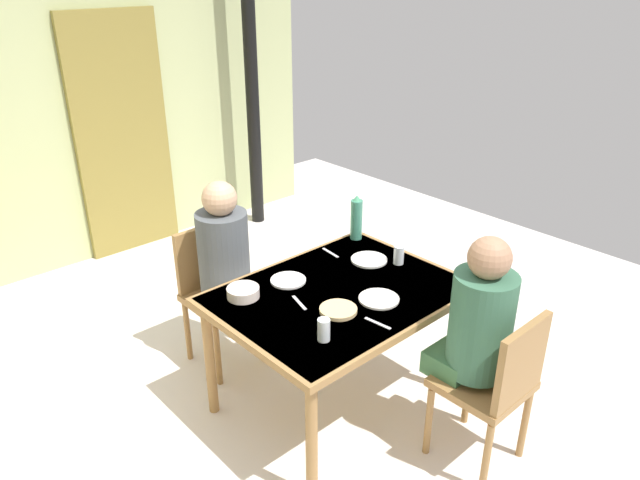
{
  "coord_description": "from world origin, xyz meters",
  "views": [
    {
      "loc": [
        -1.62,
        -2.17,
        2.32
      ],
      "look_at": [
        0.31,
        -0.06,
        0.98
      ],
      "focal_mm": 33.5,
      "sensor_mm": 36.0,
      "label": 1
    }
  ],
  "objects": [
    {
      "name": "stove_pipe_column",
      "position": [
        1.6,
        2.25,
        1.33
      ],
      "size": [
        0.12,
        0.12,
        2.67
      ],
      "primitive_type": "cylinder",
      "color": "black",
      "rests_on": "ground_plane"
    },
    {
      "name": "person_far_diner",
      "position": [
        0.07,
        0.5,
        0.78
      ],
      "size": [
        0.3,
        0.37,
        0.77
      ],
      "rotation": [
        0.0,
        0.0,
        3.14
      ],
      "color": "#4A505D",
      "rests_on": "ground_plane"
    },
    {
      "name": "bread_plate_sliced",
      "position": [
        0.17,
        -0.35,
        0.74
      ],
      "size": [
        0.19,
        0.19,
        0.02
      ],
      "primitive_type": "cylinder",
      "color": "#DBB77A",
      "rests_on": "dining_table"
    },
    {
      "name": "chair_near_diner",
      "position": [
        0.54,
        -1.05,
        0.5
      ],
      "size": [
        0.4,
        0.4,
        0.87
      ],
      "color": "olive",
      "rests_on": "ground_plane"
    },
    {
      "name": "chair_far_diner",
      "position": [
        0.07,
        0.63,
        0.5
      ],
      "size": [
        0.4,
        0.4,
        0.87
      ],
      "rotation": [
        0.0,
        0.0,
        3.14
      ],
      "color": "olive",
      "rests_on": "ground_plane"
    },
    {
      "name": "dinner_plate_near_left",
      "position": [
        0.4,
        -0.41,
        0.74
      ],
      "size": [
        0.21,
        0.21,
        0.01
      ],
      "primitive_type": "cylinder",
      "color": "white",
      "rests_on": "dining_table"
    },
    {
      "name": "water_bottle_green_near",
      "position": [
        0.86,
        0.2,
        0.87
      ],
      "size": [
        0.07,
        0.07,
        0.29
      ],
      "color": "#3D866C",
      "rests_on": "dining_table"
    },
    {
      "name": "cutlery_fork_near",
      "position": [
        0.23,
        -0.56,
        0.74
      ],
      "size": [
        0.03,
        0.15,
        0.0
      ],
      "primitive_type": "cube",
      "rotation": [
        0.0,
        0.0,
        1.69
      ],
      "color": "silver",
      "rests_on": "dining_table"
    },
    {
      "name": "cutlery_knife_near",
      "position": [
        0.08,
        -0.15,
        0.74
      ],
      "size": [
        0.06,
        0.15,
        0.0
      ],
      "primitive_type": "cube",
      "rotation": [
        0.0,
        0.0,
        4.44
      ],
      "color": "silver",
      "rests_on": "dining_table"
    },
    {
      "name": "person_near_diner",
      "position": [
        0.54,
        -0.91,
        0.78
      ],
      "size": [
        0.3,
        0.37,
        0.77
      ],
      "color": "#3A6B44",
      "rests_on": "ground_plane"
    },
    {
      "name": "drinking_glass_by_near_diner",
      "position": [
        -0.05,
        -0.48,
        0.79
      ],
      "size": [
        0.06,
        0.06,
        0.11
      ],
      "primitive_type": "cylinder",
      "color": "silver",
      "rests_on": "dining_table"
    },
    {
      "name": "door_wooden",
      "position": [
        0.45,
        2.52,
        1.0
      ],
      "size": [
        0.8,
        0.05,
        2.0
      ],
      "primitive_type": "cube",
      "color": "olive",
      "rests_on": "ground_plane"
    },
    {
      "name": "ground_plane",
      "position": [
        0.0,
        0.0,
        0.0
      ],
      "size": [
        6.76,
        6.76,
        0.0
      ],
      "primitive_type": "plane",
      "color": "silver"
    },
    {
      "name": "drinking_glass_by_far_diner",
      "position": [
        0.79,
        -0.21,
        0.79
      ],
      "size": [
        0.06,
        0.06,
        0.11
      ],
      "primitive_type": "cylinder",
      "color": "silver",
      "rests_on": "dining_table"
    },
    {
      "name": "cutlery_knife_far",
      "position": [
        0.59,
        0.16,
        0.74
      ],
      "size": [
        0.03,
        0.15,
        0.0
      ],
      "primitive_type": "cube",
      "rotation": [
        0.0,
        0.0,
        1.45
      ],
      "color": "silver",
      "rests_on": "dining_table"
    },
    {
      "name": "serving_bowl_center",
      "position": [
        -0.1,
        0.09,
        0.76
      ],
      "size": [
        0.17,
        0.17,
        0.05
      ],
      "primitive_type": "cylinder",
      "color": "silver",
      "rests_on": "dining_table"
    },
    {
      "name": "dining_table",
      "position": [
        0.31,
        -0.21,
        0.66
      ],
      "size": [
        1.28,
        0.98,
        0.73
      ],
      "color": "olive",
      "rests_on": "ground_plane"
    },
    {
      "name": "dinner_plate_near_right",
      "position": [
        0.69,
        -0.07,
        0.74
      ],
      "size": [
        0.21,
        0.21,
        0.01
      ],
      "primitive_type": "cylinder",
      "color": "white",
      "rests_on": "dining_table"
    },
    {
      "name": "wall_back",
      "position": [
        0.0,
        2.6,
        1.33
      ],
      "size": [
        4.64,
        0.1,
        2.67
      ],
      "primitive_type": "cube",
      "color": "#B1BA81",
      "rests_on": "ground_plane"
    },
    {
      "name": "dinner_plate_far_center",
      "position": [
        0.18,
        0.06,
        0.74
      ],
      "size": [
        0.19,
        0.19,
        0.01
      ],
      "primitive_type": "cylinder",
      "color": "white",
      "rests_on": "dining_table"
    }
  ]
}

